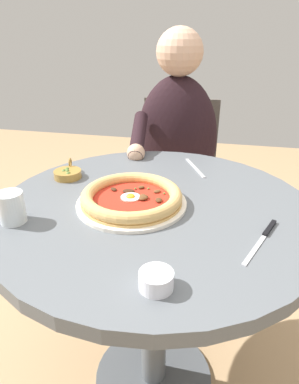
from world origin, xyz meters
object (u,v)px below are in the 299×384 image
dining_table (154,244)px  ramekin_capers (156,280)px  fork_utensil (195,168)px  water_glass (12,210)px  cafe_chair_diner (178,169)px  pizza_on_plate (132,198)px  steak_knife (265,235)px  olive_pan (68,174)px  diner_person (175,178)px

dining_table → ramekin_capers: size_ratio=13.43×
dining_table → fork_utensil: fork_utensil is taller
water_glass → cafe_chair_diner: cafe_chair_diner is taller
cafe_chair_diner → fork_utensil: bearing=-166.4°
pizza_on_plate → ramekin_capers: bearing=-157.2°
fork_utensil → cafe_chair_diner: size_ratio=0.19×
water_glass → steak_knife: water_glass is taller
dining_table → steak_knife: steak_knife is taller
ramekin_capers → olive_pan: olive_pan is taller
dining_table → water_glass: (-0.17, 0.33, 0.17)m
ramekin_capers → diner_person: size_ratio=0.06×
dining_table → ramekin_capers: (-0.33, -0.07, 0.16)m
pizza_on_plate → ramekin_capers: pizza_on_plate is taller
dining_table → steak_knife: bearing=-109.7°
cafe_chair_diner → dining_table: bearing=-177.2°
pizza_on_plate → cafe_chair_diner: (0.83, -0.02, -0.24)m
dining_table → water_glass: size_ratio=11.12×
steak_knife → fork_utensil: bearing=27.2°
pizza_on_plate → steak_knife: (-0.09, -0.35, -0.02)m
dining_table → cafe_chair_diner: cafe_chair_diner is taller
steak_knife → water_glass: bearing=96.2°
olive_pan → fork_utensil: (0.17, -0.41, -0.01)m
dining_table → water_glass: bearing=117.2°
dining_table → cafe_chair_diner: 0.82m
fork_utensil → diner_person: diner_person is taller
water_glass → steak_knife: bearing=-83.8°
olive_pan → water_glass: bearing=177.0°
fork_utensil → diner_person: 0.44m
dining_table → water_glass: water_glass is taller
cafe_chair_diner → diner_person: bearing=-177.9°
olive_pan → diner_person: (0.54, -0.29, -0.22)m
steak_knife → olive_pan: olive_pan is taller
water_glass → ramekin_capers: 0.44m
dining_table → olive_pan: 0.37m
olive_pan → cafe_chair_diner: (0.69, -0.28, -0.24)m
olive_pan → diner_person: 0.65m
fork_utensil → diner_person: bearing=18.0°
olive_pan → steak_knife: bearing=-110.2°
pizza_on_plate → fork_utensil: size_ratio=1.84×
steak_knife → cafe_chair_diner: bearing=19.8°
ramekin_capers → diner_person: diner_person is taller
steak_knife → olive_pan: 0.65m
dining_table → steak_knife: size_ratio=4.54×
pizza_on_plate → water_glass: (-0.15, 0.27, 0.01)m
dining_table → diner_person: (0.66, 0.03, -0.07)m
pizza_on_plate → ramekin_capers: 0.34m
ramekin_capers → olive_pan: 0.60m
diner_person → ramekin_capers: bearing=-174.1°
pizza_on_plate → diner_person: size_ratio=0.26×
dining_table → fork_utensil: (0.29, -0.09, 0.14)m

